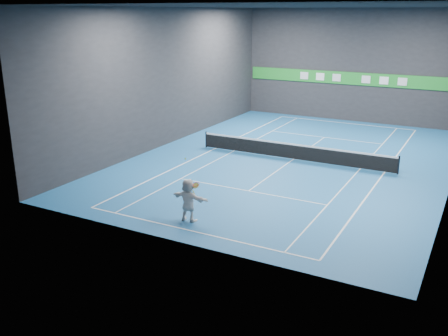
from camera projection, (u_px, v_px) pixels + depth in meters
The scene contains 19 objects.
ground at pixel (293, 159), 30.73m from camera, with size 26.00×26.00×0.00m, color #1B5A94.
ceiling at pixel (300, 6), 28.03m from camera, with size 26.00×26.00×0.00m, color black.
wall_back at pixel (352, 66), 40.31m from camera, with size 18.00×0.10×9.00m, color #27272A.
wall_front at pixel (174, 131), 18.44m from camera, with size 18.00×0.10×9.00m, color #27272A.
wall_left at pixel (169, 77), 33.43m from camera, with size 0.10×26.00×9.00m, color #27272A.
baseline_near at pixel (192, 231), 20.73m from camera, with size 10.98×0.08×0.01m, color white.
baseline_far at pixel (345, 123), 40.73m from camera, with size 10.98×0.08×0.01m, color white.
sideline_doubles_left at pixel (215, 148), 33.20m from camera, with size 0.08×23.78×0.01m, color white.
sideline_doubles_right at pixel (385, 172), 28.26m from camera, with size 0.08×23.78×0.01m, color white.
sideline_singles_left at pixel (234, 151), 32.58m from camera, with size 0.06×23.78×0.01m, color white.
sideline_singles_right at pixel (360, 169), 28.88m from camera, with size 0.06×23.78×0.01m, color white.
service_line_near at pixel (249, 191), 25.35m from camera, with size 8.23×0.06×0.01m, color white.
service_line_far at pixel (324, 137), 36.11m from camera, with size 8.23×0.06×0.01m, color white.
center_service_line at pixel (293, 159), 30.73m from camera, with size 0.06×12.80×0.01m, color white.
player at pixel (188, 200), 21.48m from camera, with size 1.77×0.56×1.91m, color silver.
tennis_ball at pixel (185, 159), 21.24m from camera, with size 0.07×0.07×0.07m, color #C9E626.
tennis_net at pixel (294, 151), 30.57m from camera, with size 12.50×0.10×1.07m.
sponsor_banner at pixel (351, 78), 40.56m from camera, with size 17.64×0.11×1.00m.
tennis_racket at pixel (196, 185), 21.15m from camera, with size 0.41×0.36×0.60m.
Camera 1 is at (10.13, -28.00, 8.74)m, focal length 40.00 mm.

